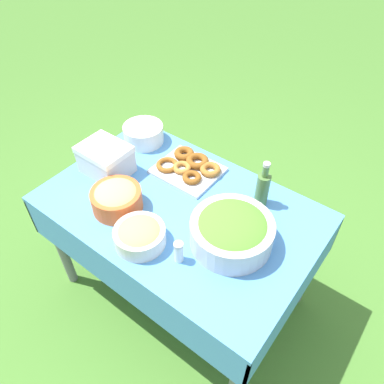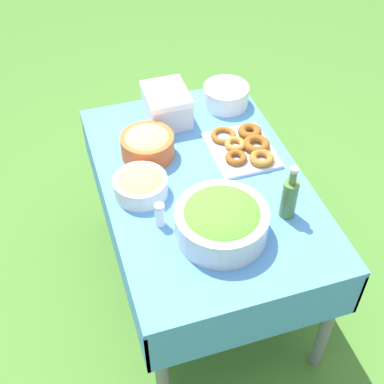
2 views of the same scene
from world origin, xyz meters
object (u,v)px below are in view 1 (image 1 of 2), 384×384
object	(u,v)px
pasta_bowl	(116,198)
donut_platter	(189,167)
plate_stack	(144,134)
olive_oil_bottle	(262,188)
salad_bowl	(232,231)
cooler_box	(106,159)
bread_bowl	(140,235)

from	to	relation	value
pasta_bowl	donut_platter	world-z (taller)	pasta_bowl
plate_stack	olive_oil_bottle	distance (m)	0.74
salad_bowl	plate_stack	xyz separation A→B (m)	(0.75, -0.29, -0.02)
cooler_box	pasta_bowl	bearing A→B (deg)	146.41
plate_stack	cooler_box	xyz separation A→B (m)	(-0.03, 0.29, 0.03)
salad_bowl	plate_stack	world-z (taller)	salad_bowl
donut_platter	bread_bowl	distance (m)	0.50
plate_stack	olive_oil_bottle	size ratio (longest dim) A/B	0.91
salad_bowl	cooler_box	distance (m)	0.73
donut_platter	bread_bowl	world-z (taller)	bread_bowl
olive_oil_bottle	cooler_box	bearing A→B (deg)	20.65
donut_platter	olive_oil_bottle	bearing A→B (deg)	-177.46
donut_platter	olive_oil_bottle	world-z (taller)	olive_oil_bottle
plate_stack	salad_bowl	bearing A→B (deg)	158.64
donut_platter	plate_stack	distance (m)	0.34
bread_bowl	plate_stack	bearing A→B (deg)	-48.42
olive_oil_bottle	bread_bowl	world-z (taller)	olive_oil_bottle
salad_bowl	pasta_bowl	distance (m)	0.53
pasta_bowl	bread_bowl	size ratio (longest dim) A/B	1.06
salad_bowl	donut_platter	size ratio (longest dim) A/B	1.01
donut_platter	bread_bowl	xyz separation A→B (m)	(-0.12, 0.48, 0.03)
cooler_box	donut_platter	bearing A→B (deg)	-141.55
donut_platter	plate_stack	size ratio (longest dim) A/B	1.56
plate_stack	olive_oil_bottle	bearing A→B (deg)	178.08
olive_oil_bottle	plate_stack	bearing A→B (deg)	-1.92
pasta_bowl	plate_stack	size ratio (longest dim) A/B	1.05
bread_bowl	olive_oil_bottle	bearing A→B (deg)	-118.85
pasta_bowl	bread_bowl	bearing A→B (deg)	159.10
pasta_bowl	plate_stack	bearing A→B (deg)	-60.76
olive_oil_bottle	cooler_box	xyz separation A→B (m)	(0.71, 0.27, -0.02)
salad_bowl	plate_stack	distance (m)	0.81
pasta_bowl	olive_oil_bottle	distance (m)	0.64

